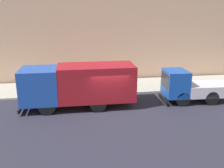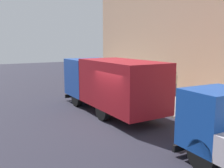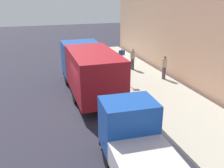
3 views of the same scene
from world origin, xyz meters
name	(u,v)px [view 1 (image 1 of 3)]	position (x,y,z in m)	size (l,w,h in m)	color
ground	(109,110)	(0.00, 0.00, 0.00)	(80.00, 80.00, 0.00)	#272632
sidewalk	(101,87)	(5.12, 0.00, 0.07)	(4.24, 30.00, 0.14)	#AAA796
building_facade	(98,33)	(7.74, 0.00, 4.56)	(0.50, 30.00, 9.12)	tan
large_utility_truck	(79,84)	(0.84, 2.01, 1.70)	(2.53, 7.78, 2.97)	#1E48A4
small_flatbed_truck	(190,87)	(0.72, -6.14, 1.13)	(2.21, 5.10, 2.41)	#1747A4
pedestrian_walking	(33,78)	(5.32, 5.76, 1.08)	(0.39, 0.39, 1.78)	#413C53
pedestrian_standing	(69,73)	(6.58, 2.79, 1.07)	(0.47, 0.47, 1.74)	#4C4051
pedestrian_third	(34,84)	(3.90, 5.48, 0.96)	(0.50, 0.50, 1.56)	#50514B
traffic_cone_orange	(31,91)	(3.73, 5.72, 0.44)	(0.41, 0.41, 0.59)	orange
street_sign_post	(67,77)	(3.34, 2.90, 1.56)	(0.44, 0.08, 2.39)	#4C5156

